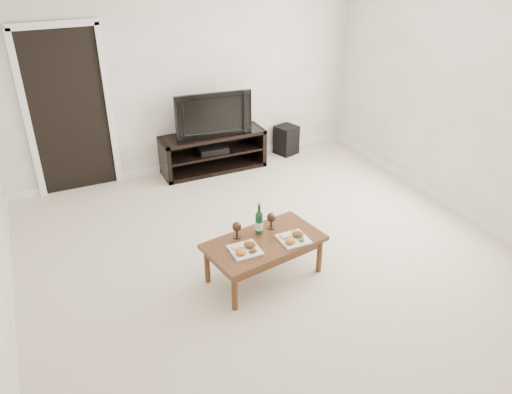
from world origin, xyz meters
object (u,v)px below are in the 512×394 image
object	(u,v)px
television	(212,113)
subwoofer	(286,140)
media_console	(213,152)
coffee_table	(264,259)

from	to	relation	value
television	subwoofer	world-z (taller)	television
media_console	subwoofer	bearing A→B (deg)	4.24
television	coffee_table	distance (m)	2.66
media_console	coffee_table	size ratio (longest dim) A/B	1.31
television	subwoofer	bearing A→B (deg)	10.01
television	coffee_table	size ratio (longest dim) A/B	0.94
television	coffee_table	world-z (taller)	television
subwoofer	coffee_table	size ratio (longest dim) A/B	0.39
subwoofer	coffee_table	world-z (taller)	subwoofer
subwoofer	coffee_table	distance (m)	3.11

